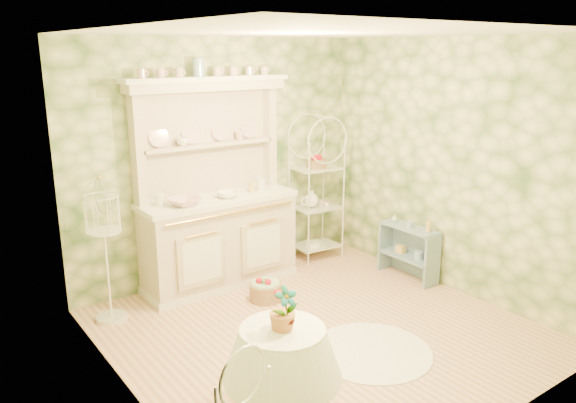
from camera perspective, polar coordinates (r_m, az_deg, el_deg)
floor at (r=5.44m, az=3.18°, el=-12.91°), size 3.60×3.60×0.00m
ceiling at (r=4.81m, az=3.67°, el=16.82°), size 3.60×3.60×0.00m
wall_left at (r=4.09m, az=-16.48°, el=-2.66°), size 3.60×3.60×0.00m
wall_right at (r=6.23m, az=16.33°, el=3.36°), size 3.60×3.60×0.00m
wall_back at (r=6.41m, az=-6.88°, el=4.18°), size 3.60×3.60×0.00m
wall_front at (r=3.80m, az=20.94°, el=-4.42°), size 3.60×3.60×0.00m
kitchen_dresser at (r=6.12m, az=-7.16°, el=1.68°), size 1.87×0.61×2.29m
bakers_rack at (r=6.97m, az=2.90°, el=1.52°), size 0.60×0.46×1.84m
side_shelf at (r=6.63m, az=12.13°, el=-5.13°), size 0.31×0.71×0.60m
round_table at (r=4.12m, az=-0.56°, el=-17.27°), size 0.78×0.78×0.70m
birdcage_stand at (r=5.62m, az=-18.05°, el=-4.59°), size 0.36×0.36×1.47m
floor_basket at (r=5.99m, az=-2.29°, el=-9.03°), size 0.37×0.37×0.21m
lace_rug at (r=5.14m, az=8.50°, el=-14.82°), size 1.16×1.16×0.01m
bowl_floral at (r=5.88m, az=-10.49°, el=-0.31°), size 0.39×0.39×0.08m
bowl_white at (r=6.11m, az=-6.13°, el=0.45°), size 0.30×0.30×0.07m
cup_left at (r=6.03m, az=-10.68°, el=5.84°), size 0.16×0.16×0.09m
cup_right at (r=6.36m, az=-4.95°, el=6.52°), size 0.12×0.12×0.10m
potted_geranium at (r=3.85m, az=-0.16°, el=-11.21°), size 0.18×0.13×0.32m
bottle_amber at (r=6.38m, az=14.08°, el=-2.41°), size 0.07×0.07×0.15m
bottle_blue at (r=6.48m, az=12.31°, el=-2.31°), size 0.05×0.05×0.10m
bottle_glass at (r=6.68m, az=10.76°, el=-1.74°), size 0.08×0.08×0.08m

